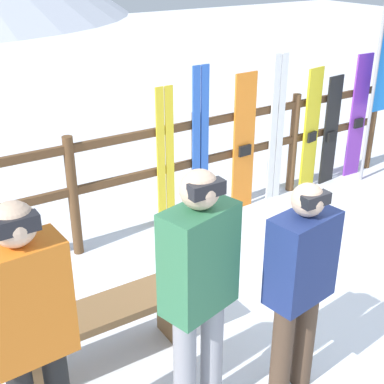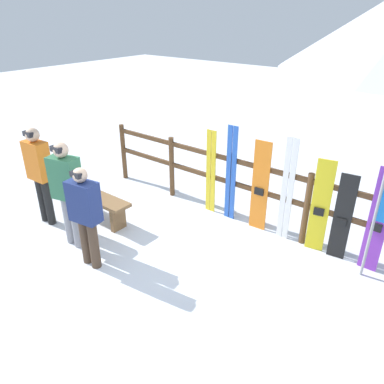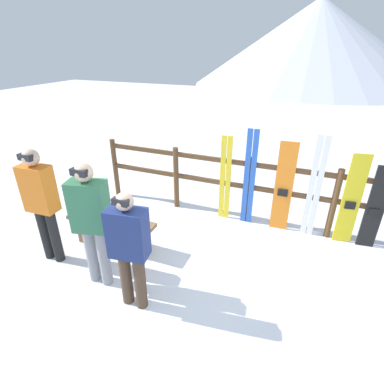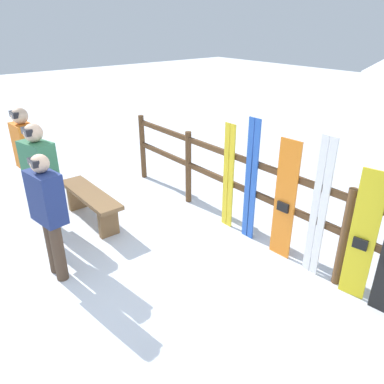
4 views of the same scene
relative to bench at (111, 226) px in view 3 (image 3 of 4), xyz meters
name	(u,v)px [view 3 (image 3 of 4)]	position (x,y,z in m)	size (l,w,h in m)	color
ground_plane	(210,295)	(1.80, -0.44, -0.36)	(40.00, 40.00, 0.00)	white
mountain_backdrop	(315,43)	(1.80, 23.58, 2.64)	(18.00, 18.00, 6.00)	silver
fence	(248,184)	(1.80, 1.58, 0.37)	(5.70, 0.10, 1.22)	brown
bench	(111,226)	(0.00, 0.00, 0.00)	(1.44, 0.36, 0.49)	brown
person_navy	(129,245)	(0.97, -0.91, 0.53)	(0.47, 0.31, 1.55)	#4C3828
person_orange	(41,199)	(-0.64, -0.61, 0.65)	(0.45, 0.26, 1.73)	black
person_plaid_green	(91,218)	(0.32, -0.74, 0.64)	(0.50, 0.35, 1.73)	gray
ski_pair_yellow	(225,179)	(1.39, 1.52, 0.42)	(0.20, 0.02, 1.57)	yellow
ski_pair_blue	(249,178)	(1.82, 1.52, 0.50)	(0.20, 0.02, 1.73)	blue
snowboard_orange	(283,188)	(2.40, 1.52, 0.42)	(0.30, 0.07, 1.58)	orange
ski_pair_white	(315,188)	(2.87, 1.52, 0.50)	(0.19, 0.02, 1.74)	white
snowboard_yellow	(351,201)	(3.42, 1.52, 0.39)	(0.27, 0.09, 1.52)	yellow
snowboard_black_stripe	(375,209)	(3.77, 1.52, 0.32)	(0.26, 0.08, 1.38)	black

